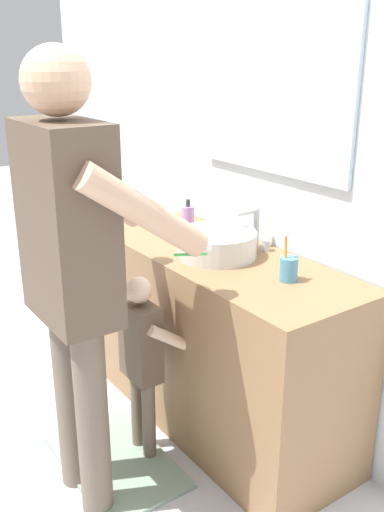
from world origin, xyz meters
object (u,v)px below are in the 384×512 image
(soap_bottle, at_px, (188,219))
(toothbrush_cup, at_px, (289,268))
(child_toddler, at_px, (143,352))
(adult_parent, at_px, (74,253))

(soap_bottle, bearing_deg, toothbrush_cup, -3.09)
(child_toddler, bearing_deg, soap_bottle, 126.65)
(soap_bottle, height_order, adult_parent, adult_parent)
(toothbrush_cup, height_order, soap_bottle, toothbrush_cup)
(toothbrush_cup, relative_size, adult_parent, 0.12)
(child_toddler, xyz_separation_m, adult_parent, (0.08, -0.31, 0.53))
(soap_bottle, distance_m, adult_parent, 0.91)
(toothbrush_cup, height_order, child_toddler, toothbrush_cup)
(toothbrush_cup, xyz_separation_m, soap_bottle, (-0.74, 0.04, 0.02))
(soap_bottle, distance_m, child_toddler, 0.72)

